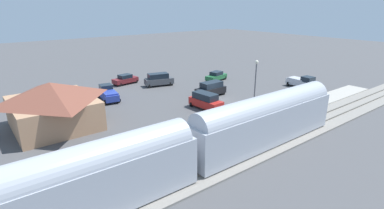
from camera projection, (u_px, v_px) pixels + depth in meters
The scene contains 13 objects.
ground_plane at pixel (218, 100), 44.64m from camera, with size 200.00×200.00×0.00m, color #4C4C4F.
railway_track at pixel (301, 128), 34.13m from camera, with size 4.80×70.00×0.30m.
platform at pixel (273, 118), 37.10m from camera, with size 3.20×46.00×0.30m.
station_building at pixel (53, 104), 33.96m from camera, with size 10.40×9.36×5.29m.
pedestrian_on_platform at pixel (243, 119), 33.68m from camera, with size 0.36×0.36×1.71m.
suv_charcoal at pixel (159, 79), 51.98m from camera, with size 3.07×5.23×2.22m.
sedan_green at pixel (216, 76), 55.61m from camera, with size 2.73×4.78×1.74m.
sedan_maroon at pixel (125, 79), 53.20m from camera, with size 2.45×4.71×1.74m.
suv_black at pixel (211, 89), 46.19m from camera, with size 2.00×4.92×2.22m.
pickup_silver at pixel (303, 82), 50.65m from camera, with size 5.51×2.73×2.14m.
suv_red at pixel (206, 101), 40.44m from camera, with size 5.05×2.71×2.22m.
pickup_blue at pixel (108, 93), 44.29m from camera, with size 5.63×3.09×2.14m.
light_pole_near_platform at pixel (255, 80), 37.60m from camera, with size 0.44×0.44×7.00m.
Camera 1 is at (-31.20, 29.21, 13.48)m, focal length 27.89 mm.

